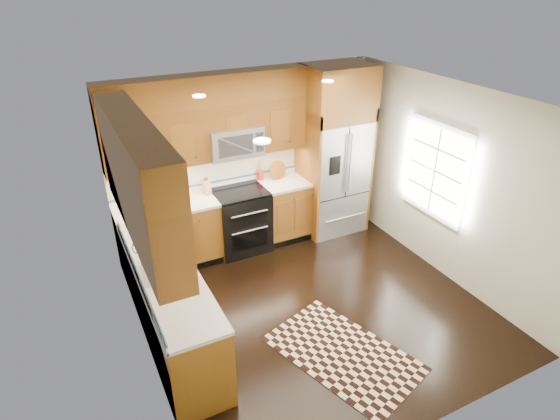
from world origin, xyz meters
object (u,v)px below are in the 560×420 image
range (241,220)px  knife_block (206,187)px  rug (343,353)px  refrigerator (334,152)px  utensil_crock (260,173)px

range → knife_block: knife_block is taller
rug → knife_block: knife_block is taller
range → refrigerator: (1.55, -0.04, 0.83)m
range → refrigerator: 1.76m
knife_block → utensil_crock: utensil_crock is taller
utensil_crock → range: bearing=-149.1°
range → knife_block: bearing=159.9°
refrigerator → utensil_crock: 1.18m
refrigerator → range: bearing=178.6°
knife_block → refrigerator: bearing=-5.7°
knife_block → range: bearing=-20.1°
refrigerator → rug: 3.16m
range → rug: range is taller
rug → knife_block: bearing=83.8°
range → knife_block: (-0.44, 0.16, 0.57)m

